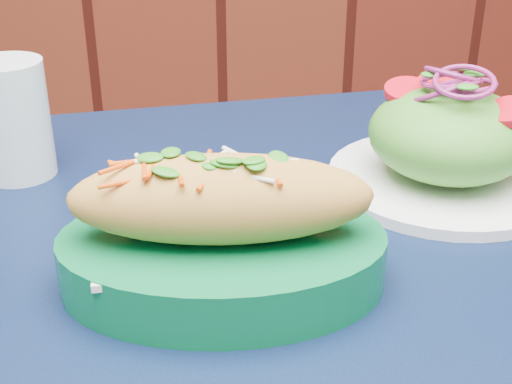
{
  "coord_description": "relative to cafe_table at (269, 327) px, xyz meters",
  "views": [
    {
      "loc": [
        -0.4,
        0.81,
        1.08
      ],
      "look_at": [
        -0.37,
        1.36,
        0.81
      ],
      "focal_mm": 50.0,
      "sensor_mm": 36.0,
      "label": 1
    }
  ],
  "objects": [
    {
      "name": "water_glass",
      "position": [
        -0.26,
        0.17,
        0.15
      ],
      "size": [
        0.08,
        0.08,
        0.13
      ],
      "primitive_type": "cylinder",
      "color": "silver",
      "rests_on": "cafe_table"
    },
    {
      "name": "cafe_table",
      "position": [
        0.0,
        0.0,
        0.0
      ],
      "size": [
        0.92,
        0.92,
        0.75
      ],
      "rotation": [
        0.0,
        0.0,
        0.17
      ],
      "color": "black",
      "rests_on": "ground"
    },
    {
      "name": "salad_plate",
      "position": [
        0.19,
        0.12,
        0.14
      ],
      "size": [
        0.25,
        0.25,
        0.13
      ],
      "rotation": [
        0.0,
        0.0,
        0.15
      ],
      "color": "white",
      "rests_on": "cafe_table"
    },
    {
      "name": "banh_mi_basket",
      "position": [
        -0.04,
        -0.05,
        0.14
      ],
      "size": [
        0.27,
        0.18,
        0.12
      ],
      "rotation": [
        0.0,
        0.0,
        -0.02
      ],
      "color": "#066132",
      "rests_on": "cafe_table"
    }
  ]
}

